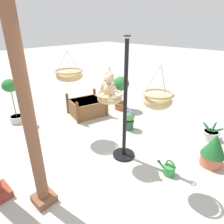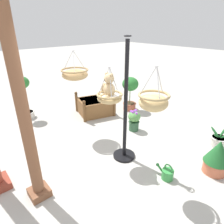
% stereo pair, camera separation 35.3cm
% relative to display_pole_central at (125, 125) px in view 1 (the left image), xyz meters
% --- Properties ---
extents(ground_plane, '(40.00, 40.00, 0.00)m').
position_rel_display_pole_central_xyz_m(ground_plane, '(0.11, 0.19, -0.70)').
color(ground_plane, '#ADAAA3').
extents(display_pole_central, '(0.44, 0.44, 2.30)m').
position_rel_display_pole_central_xyz_m(display_pole_central, '(0.00, 0.00, 0.00)').
color(display_pole_central, black).
rests_on(display_pole_central, ground).
extents(hanging_basket_with_teddy, '(0.46, 0.46, 0.64)m').
position_rel_display_pole_central_xyz_m(hanging_basket_with_teddy, '(0.15, 0.25, 0.59)').
color(hanging_basket_with_teddy, tan).
extents(teddy_bear, '(0.30, 0.27, 0.44)m').
position_rel_display_pole_central_xyz_m(teddy_bear, '(0.15, 0.27, 0.77)').
color(teddy_bear, tan).
extents(hanging_basket_left_high, '(0.44, 0.44, 0.63)m').
position_rel_display_pole_central_xyz_m(hanging_basket_left_high, '(-0.77, 0.23, 0.78)').
color(hanging_basket_left_high, tan).
extents(hanging_basket_right_low, '(0.59, 0.59, 0.63)m').
position_rel_display_pole_central_xyz_m(hanging_basket_right_low, '(1.39, 0.19, 0.77)').
color(hanging_basket_right_low, tan).
extents(greenhouse_pillar_right, '(0.31, 0.31, 2.97)m').
position_rel_display_pole_central_xyz_m(greenhouse_pillar_right, '(0.14, 1.69, 0.74)').
color(greenhouse_pillar_right, brown).
rests_on(greenhouse_pillar_right, ground).
extents(wooden_planter_box, '(1.09, 1.16, 0.62)m').
position_rel_display_pole_central_xyz_m(wooden_planter_box, '(2.08, -0.79, -0.45)').
color(wooden_planter_box, brown).
rests_on(wooden_planter_box, ground).
extents(potted_plant_fern_front, '(0.43, 0.43, 0.65)m').
position_rel_display_pole_central_xyz_m(potted_plant_fern_front, '(-1.39, -0.91, -0.37)').
color(potted_plant_fern_front, '#BC6042').
rests_on(potted_plant_fern_front, ground).
extents(potted_plant_tall_leafy, '(0.30, 0.30, 0.55)m').
position_rel_display_pole_central_xyz_m(potted_plant_tall_leafy, '(0.63, -0.93, -0.41)').
color(potted_plant_tall_leafy, '#2D5638').
rests_on(potted_plant_tall_leafy, ground).
extents(potted_plant_bushy_green, '(0.39, 0.39, 1.19)m').
position_rel_display_pole_central_xyz_m(potted_plant_bushy_green, '(3.09, 0.84, -0.02)').
color(potted_plant_bushy_green, beige).
rests_on(potted_plant_bushy_green, ground).
extents(potted_plant_small_succulent, '(0.49, 0.53, 0.38)m').
position_rel_display_pole_central_xyz_m(potted_plant_small_succulent, '(-1.06, -1.85, -0.56)').
color(potted_plant_small_succulent, beige).
rests_on(potted_plant_small_succulent, ground).
extents(potted_plant_conical_shrub, '(0.48, 0.48, 1.03)m').
position_rel_display_pole_central_xyz_m(potted_plant_conical_shrub, '(1.63, -1.79, -0.08)').
color(potted_plant_conical_shrub, '#AD563D').
rests_on(potted_plant_conical_shrub, ground).
extents(watering_can, '(0.35, 0.20, 0.30)m').
position_rel_display_pole_central_xyz_m(watering_can, '(-0.93, -0.13, -0.60)').
color(watering_can, '#338C3F').
rests_on(watering_can, ground).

